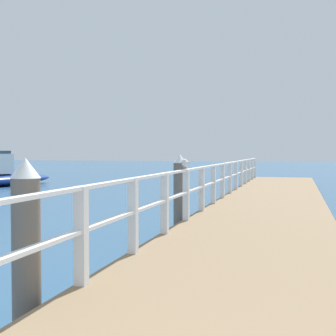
# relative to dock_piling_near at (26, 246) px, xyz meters

# --- Properties ---
(pier_deck) EXTENTS (2.99, 25.09, 0.41)m
(pier_deck) POSITION_rel_dock_piling_near_xyz_m (1.80, 9.04, -0.68)
(pier_deck) COLOR #846B4C
(pier_deck) RESTS_ON ground_plane
(pier_railing) EXTENTS (0.12, 23.61, 1.03)m
(pier_railing) POSITION_rel_dock_piling_near_xyz_m (0.38, 9.04, 0.16)
(pier_railing) COLOR white
(pier_railing) RESTS_ON pier_deck
(dock_piling_near) EXTENTS (0.29, 0.29, 1.74)m
(dock_piling_near) POSITION_rel_dock_piling_near_xyz_m (0.00, 0.00, 0.00)
(dock_piling_near) COLOR #6B6056
(dock_piling_near) RESTS_ON ground_plane
(dock_piling_far) EXTENTS (0.29, 0.29, 1.74)m
(dock_piling_far) POSITION_rel_dock_piling_near_xyz_m (0.00, 6.09, 0.00)
(dock_piling_far) COLOR #6B6056
(dock_piling_far) RESTS_ON ground_plane
(seagull_foreground) EXTENTS (0.21, 0.48, 0.21)m
(seagull_foreground) POSITION_rel_dock_piling_near_xyz_m (0.38, 5.02, 0.69)
(seagull_foreground) COLOR white
(seagull_foreground) RESTS_ON pier_railing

